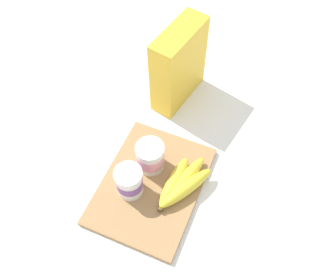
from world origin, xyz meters
TOP-DOWN VIEW (x-y plane):
  - ground_plane at (0.00, 0.00)m, footprint 2.40×2.40m
  - cutting_board at (0.00, 0.00)m, footprint 0.34×0.25m
  - cereal_box at (0.33, 0.06)m, footprint 0.20×0.11m
  - yogurt_cup_front at (-0.04, 0.04)m, footprint 0.07×0.07m
  - yogurt_cup_back at (0.05, 0.02)m, footprint 0.08×0.08m
  - banana_bunch at (0.02, -0.07)m, footprint 0.19×0.11m

SIDE VIEW (x-z plane):
  - ground_plane at x=0.00m, z-range 0.00..0.00m
  - cutting_board at x=0.00m, z-range 0.00..0.02m
  - banana_bunch at x=0.02m, z-range 0.02..0.05m
  - yogurt_cup_back at x=0.05m, z-range 0.02..0.10m
  - yogurt_cup_front at x=-0.04m, z-range 0.02..0.11m
  - cereal_box at x=0.33m, z-range 0.00..0.25m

